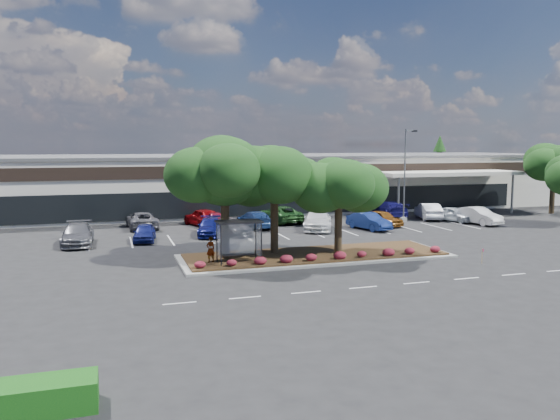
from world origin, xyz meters
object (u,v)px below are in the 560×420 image
object	(u,v)px
survey_stake	(482,254)
light_pole	(406,181)
car_1	(144,233)
car_0	(78,234)

from	to	relation	value
survey_stake	light_pole	bearing A→B (deg)	74.29
light_pole	car_1	bearing A→B (deg)	-171.64
light_pole	car_1	size ratio (longest dim) A/B	2.29
survey_stake	car_0	distance (m)	28.71
car_0	car_1	distance (m)	4.88
light_pole	car_1	distance (m)	25.46
car_0	light_pole	bearing A→B (deg)	7.66
survey_stake	car_0	xyz separation A→B (m)	(-24.71, 14.62, 0.18)
survey_stake	car_0	world-z (taller)	car_0
survey_stake	car_0	size ratio (longest dim) A/B	0.17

